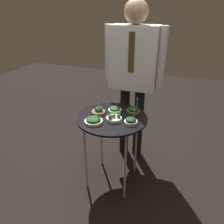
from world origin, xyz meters
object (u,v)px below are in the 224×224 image
(bowl_spinach_near_rim, at_px, (115,110))
(waiter_figure, at_px, (134,66))
(serving_cart, at_px, (112,122))
(bowl_spinach_mid_right, at_px, (131,121))
(bowl_spinach_front_right, at_px, (94,121))
(bowl_broccoli_back_left, at_px, (114,118))
(bowl_broccoli_center, at_px, (98,111))
(bowl_spinach_front_left, at_px, (133,110))

(bowl_spinach_near_rim, bearing_deg, waiter_figure, 81.01)
(serving_cart, distance_m, bowl_spinach_mid_right, 0.22)
(serving_cart, relative_size, bowl_spinach_mid_right, 5.14)
(bowl_spinach_front_right, height_order, bowl_broccoli_back_left, bowl_spinach_front_right)
(bowl_broccoli_center, bearing_deg, bowl_spinach_front_left, 24.75)
(bowl_broccoli_back_left, height_order, bowl_broccoli_center, bowl_broccoli_center)
(bowl_spinach_front_left, xyz_separation_m, waiter_figure, (-0.10, 0.35, 0.33))
(bowl_spinach_near_rim, bearing_deg, bowl_broccoli_center, -149.04)
(bowl_spinach_front_right, distance_m, bowl_spinach_mid_right, 0.32)
(bowl_spinach_front_left, height_order, waiter_figure, waiter_figure)
(bowl_broccoli_center, relative_size, bowl_spinach_front_left, 1.00)
(bowl_spinach_near_rim, height_order, bowl_spinach_front_left, bowl_spinach_near_rim)
(bowl_spinach_near_rim, bearing_deg, bowl_spinach_front_left, 19.32)
(bowl_spinach_mid_right, bearing_deg, serving_cart, 162.27)
(serving_cart, bearing_deg, bowl_broccoli_back_left, -56.48)
(bowl_broccoli_back_left, relative_size, waiter_figure, 0.08)
(bowl_spinach_mid_right, xyz_separation_m, bowl_spinach_near_rim, (-0.20, 0.17, -0.00))
(bowl_spinach_mid_right, distance_m, bowl_spinach_front_left, 0.23)
(bowl_broccoli_center, bearing_deg, waiter_figure, 67.90)
(serving_cart, height_order, bowl_broccoli_center, bowl_broccoli_center)
(bowl_spinach_near_rim, relative_size, bowl_spinach_front_left, 1.02)
(bowl_spinach_front_right, height_order, bowl_spinach_front_left, bowl_spinach_front_right)
(bowl_spinach_front_right, xyz_separation_m, bowl_spinach_near_rim, (0.10, 0.26, 0.00))
(bowl_broccoli_back_left, height_order, bowl_spinach_near_rim, bowl_spinach_near_rim)
(bowl_broccoli_back_left, bearing_deg, waiter_figure, 88.46)
(serving_cart, xyz_separation_m, bowl_broccoli_back_left, (0.04, -0.06, 0.08))
(bowl_spinach_front_left, bearing_deg, bowl_spinach_near_rim, -160.68)
(bowl_broccoli_back_left, distance_m, bowl_spinach_near_rim, 0.17)
(bowl_spinach_front_right, bearing_deg, bowl_broccoli_center, 99.89)
(bowl_spinach_mid_right, relative_size, waiter_figure, 0.08)
(bowl_broccoli_back_left, relative_size, bowl_spinach_front_left, 0.96)
(bowl_spinach_mid_right, bearing_deg, bowl_spinach_front_left, 99.10)
(bowl_broccoli_center, bearing_deg, serving_cart, -9.50)
(bowl_spinach_mid_right, relative_size, bowl_spinach_near_rim, 0.96)
(bowl_broccoli_center, relative_size, bowl_spinach_near_rim, 0.98)
(bowl_spinach_front_left, distance_m, waiter_figure, 0.49)
(bowl_spinach_mid_right, bearing_deg, bowl_spinach_near_rim, 140.83)
(bowl_spinach_front_right, bearing_deg, waiter_figure, 76.12)
(bowl_spinach_mid_right, distance_m, bowl_spinach_near_rim, 0.26)
(bowl_spinach_near_rim, xyz_separation_m, waiter_figure, (0.06, 0.41, 0.33))
(bowl_broccoli_back_left, distance_m, bowl_spinach_front_left, 0.25)
(bowl_broccoli_center, xyz_separation_m, bowl_spinach_front_left, (0.30, 0.14, -0.00))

